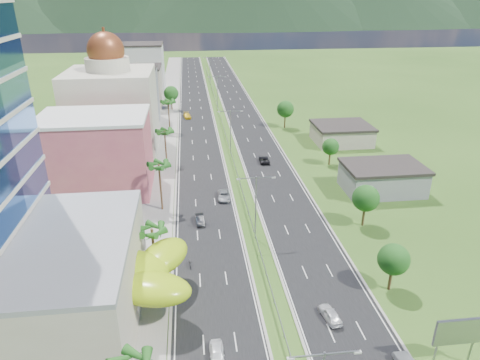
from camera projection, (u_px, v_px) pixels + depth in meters
name	position (u px, v px, depth m)	size (l,w,h in m)	color
ground	(266.00, 275.00, 60.69)	(500.00, 500.00, 0.00)	#2D5119
road_left	(196.00, 113.00, 141.55)	(11.00, 260.00, 0.04)	black
road_right	(241.00, 111.00, 143.19)	(11.00, 260.00, 0.04)	black
sidewalk_left	(167.00, 114.00, 140.50)	(7.00, 260.00, 0.12)	gray
median_guardrail	(223.00, 126.00, 125.78)	(0.10, 216.06, 0.76)	gray
streetlight_median_b	(256.00, 201.00, 67.03)	(6.04, 0.25, 11.00)	gray
streetlight_median_c	(230.00, 127.00, 103.34)	(6.04, 0.25, 11.00)	gray
streetlight_median_d	(217.00, 89.00, 144.18)	(6.04, 0.25, 11.00)	gray
streetlight_median_e	(210.00, 67.00, 185.03)	(6.04, 0.25, 11.00)	gray
mall_podium	(4.00, 288.00, 49.52)	(30.00, 24.00, 11.00)	#B3A794
lime_canopy	(113.00, 273.00, 52.85)	(18.00, 15.00, 7.40)	#9CC112
pink_shophouse	(97.00, 155.00, 83.64)	(20.00, 15.00, 15.00)	#BE4D63
domed_building	(113.00, 107.00, 102.95)	(20.00, 20.00, 28.70)	beige
midrise_grey	(130.00, 97.00, 127.11)	(16.00, 15.00, 16.00)	gray
midrise_beige	(138.00, 87.00, 147.69)	(16.00, 15.00, 13.00)	#B3A794
midrise_white	(143.00, 69.00, 167.55)	(16.00, 15.00, 18.00)	silver
billboard	(458.00, 333.00, 44.42)	(5.20, 0.35, 6.20)	gray
shed_near	(382.00, 179.00, 85.43)	(15.00, 10.00, 5.00)	gray
shed_far	(341.00, 135.00, 113.00)	(14.00, 12.00, 4.40)	#B3A794
palm_tree_b	(152.00, 232.00, 57.95)	(3.60, 3.60, 8.10)	#47301C
palm_tree_c	(159.00, 167.00, 75.52)	(3.60, 3.60, 9.60)	#47301C
palm_tree_d	(165.00, 133.00, 96.78)	(3.60, 3.60, 8.60)	#47301C
palm_tree_e	(168.00, 103.00, 119.17)	(3.60, 3.60, 9.40)	#47301C
leafy_tree_lfar	(171.00, 93.00, 142.96)	(4.90, 4.90, 8.05)	#47301C
leafy_tree_ra	(394.00, 259.00, 55.97)	(4.20, 4.20, 6.90)	#47301C
leafy_tree_rb	(366.00, 198.00, 71.56)	(4.55, 4.55, 7.47)	#47301C
leafy_tree_rc	(331.00, 147.00, 97.63)	(3.85, 3.85, 6.33)	#47301C
leafy_tree_rd	(285.00, 109.00, 123.93)	(4.90, 4.90, 8.05)	#47301C
mountain_ridge	(248.00, 27.00, 475.69)	(860.00, 140.00, 90.00)	black
car_white_near_left	(217.00, 354.00, 46.63)	(1.58, 3.93, 1.34)	white
car_dark_left	(200.00, 219.00, 74.11)	(1.37, 3.92, 1.29)	black
car_silver_mid_left	(224.00, 195.00, 82.72)	(2.30, 4.98, 1.38)	#929598
car_yellow_far_left	(187.00, 116.00, 135.55)	(2.00, 4.93, 1.43)	gold
car_white_near_right	(330.00, 314.00, 52.36)	(1.64, 4.07, 1.39)	silver
car_dark_far_right	(264.00, 160.00, 100.41)	(2.15, 4.67, 1.30)	black
motorcycle	(190.00, 262.00, 62.41)	(0.64, 2.10, 1.35)	black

